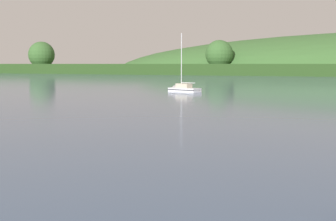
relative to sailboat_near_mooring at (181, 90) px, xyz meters
The scene contains 1 object.
sailboat_near_mooring is the anchor object (origin of this frame).
Camera 1 is at (21.14, 3.87, 4.96)m, focal length 49.99 mm.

